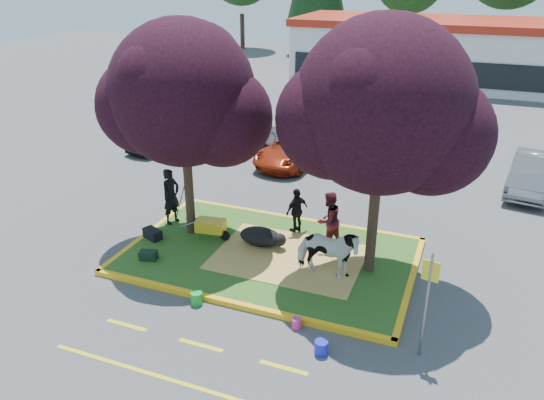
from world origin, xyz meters
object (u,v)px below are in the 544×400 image
(wheelbarrow, at_px, (211,226))
(car_silver, at_px, (241,134))
(sign_post, at_px, (427,294))
(bucket_blue, at_px, (321,347))
(calf, at_px, (261,237))
(bucket_green, at_px, (197,298))
(car_black, at_px, (162,133))
(handler, at_px, (171,196))
(cow, at_px, (327,253))
(bucket_pink, at_px, (297,323))

(wheelbarrow, bearing_deg, car_silver, 100.10)
(sign_post, distance_m, bucket_blue, 2.60)
(calf, xyz_separation_m, bucket_green, (-0.44, -3.19, -0.27))
(sign_post, bearing_deg, bucket_blue, -149.96)
(bucket_blue, distance_m, car_black, 15.76)
(handler, xyz_separation_m, car_silver, (-1.24, 8.17, -0.39))
(handler, height_order, bucket_green, handler)
(handler, relative_size, bucket_green, 5.65)
(sign_post, relative_size, car_black, 0.64)
(cow, xyz_separation_m, bucket_green, (-2.77, -2.20, -0.73))
(sign_post, height_order, car_silver, sign_post)
(bucket_pink, relative_size, car_black, 0.06)
(bucket_green, relative_size, car_silver, 0.08)
(car_silver, bearing_deg, calf, 141.09)
(wheelbarrow, bearing_deg, car_black, 122.12)
(bucket_pink, relative_size, bucket_blue, 0.79)
(sign_post, distance_m, car_black, 16.78)
(bucket_green, distance_m, car_black, 13.00)
(handler, bearing_deg, wheelbarrow, -91.97)
(handler, height_order, bucket_pink, handler)
(bucket_blue, distance_m, car_silver, 14.53)
(wheelbarrow, relative_size, car_silver, 0.38)
(wheelbarrow, height_order, bucket_pink, wheelbarrow)
(calf, bearing_deg, handler, 161.29)
(car_silver, bearing_deg, handler, 121.92)
(wheelbarrow, bearing_deg, sign_post, -32.38)
(cow, xyz_separation_m, bucket_pink, (-0.09, -2.20, -0.77))
(bucket_green, bearing_deg, car_black, 125.67)
(calf, height_order, bucket_pink, calf)
(bucket_green, bearing_deg, cow, 38.38)
(bucket_pink, distance_m, car_silver, 13.55)
(cow, xyz_separation_m, car_silver, (-6.84, 9.54, -0.21))
(calf, relative_size, bucket_pink, 5.10)
(sign_post, xyz_separation_m, bucket_green, (-5.52, -0.10, -1.42))
(cow, relative_size, bucket_blue, 5.43)
(bucket_green, xyz_separation_m, car_black, (-7.57, 10.55, 0.51))
(car_silver, bearing_deg, sign_post, 152.77)
(handler, relative_size, car_silver, 0.44)
(sign_post, distance_m, car_silver, 15.10)
(wheelbarrow, xyz_separation_m, sign_post, (6.68, -2.96, 1.03))
(handler, relative_size, car_black, 0.46)
(calf, xyz_separation_m, car_silver, (-4.51, 8.55, 0.25))
(calf, xyz_separation_m, sign_post, (5.08, -3.09, 1.15))
(handler, distance_m, car_black, 8.45)
(car_silver, bearing_deg, car_black, 41.92)
(cow, bearing_deg, car_silver, 34.04)
(cow, distance_m, bucket_blue, 3.04)
(sign_post, xyz_separation_m, bucket_blue, (-2.03, -0.76, -1.42))
(calf, relative_size, bucket_green, 3.99)
(car_black, distance_m, car_silver, 3.70)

